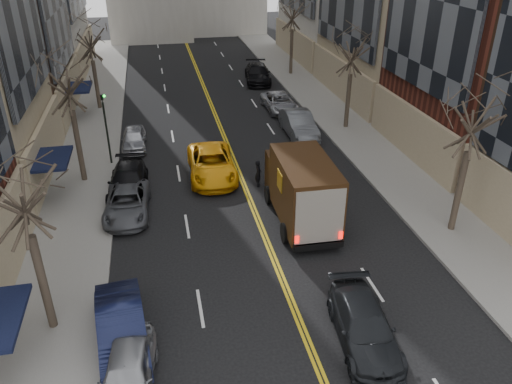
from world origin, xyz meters
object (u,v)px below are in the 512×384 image
observer_sedan (364,327)px  pedestrian (258,173)px  taxi (212,164)px  ups_truck (301,190)px

observer_sedan → pedestrian: 12.42m
pedestrian → observer_sedan: bearing=-167.1°
taxi → ups_truck: bearing=-56.4°
taxi → pedestrian: (2.38, -1.70, -0.02)m
taxi → pedestrian: size_ratio=3.70×
ups_truck → taxi: (-3.62, 5.82, -0.96)m
observer_sedan → pedestrian: bearing=101.3°
observer_sedan → pedestrian: pedestrian is taller
ups_truck → taxi: ups_truck is taller
ups_truck → taxi: bearing=123.2°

